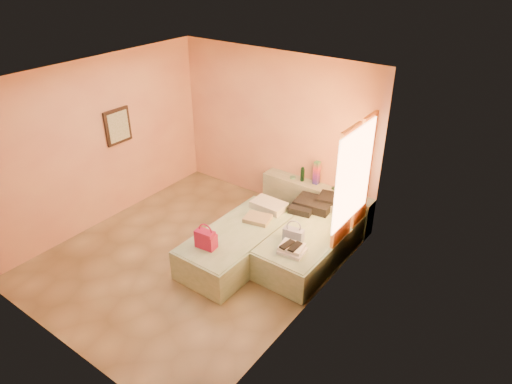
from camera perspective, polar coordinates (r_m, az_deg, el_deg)
ground at (r=7.31m, az=-7.78°, el=-7.92°), size 4.50×4.50×0.00m
room_walls at (r=6.66m, az=-4.16°, el=6.21°), size 4.02×4.51×2.81m
headboard_ledge at (r=8.07m, az=7.44°, el=-1.26°), size 2.05×0.30×0.65m
bed_left at (r=7.08m, az=-2.11°, el=-6.52°), size 0.91×2.01×0.50m
bed_right at (r=7.12m, az=6.91°, el=-6.49°), size 0.91×2.01×0.50m
water_bottle at (r=7.99m, az=5.83°, el=2.21°), size 0.07×0.07×0.25m
rainbow_box at (r=7.89m, az=7.59°, el=2.39°), size 0.09×0.09×0.42m
small_dish at (r=8.11m, az=4.61°, el=1.81°), size 0.13×0.13×0.03m
green_book at (r=7.83m, az=10.19°, el=0.34°), size 0.21×0.18×0.03m
flower_vase at (r=7.57m, az=11.86°, el=0.02°), size 0.21×0.21×0.24m
magenta_handbag at (r=6.54m, az=-6.27°, el=-5.84°), size 0.31×0.20×0.28m
khaki_garment at (r=7.15m, az=0.20°, el=-3.34°), size 0.45×0.39×0.07m
clothes_pile at (r=7.48m, az=7.60°, el=-1.48°), size 0.78×0.78×0.19m
blue_handbag at (r=6.69m, az=4.70°, el=-5.35°), size 0.32×0.18×0.19m
towel_stack at (r=6.47m, az=4.55°, el=-7.17°), size 0.38×0.34×0.10m
sandal_pair at (r=6.43m, az=4.36°, el=-6.74°), size 0.22×0.27×0.03m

